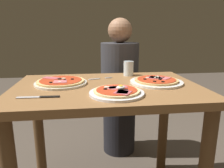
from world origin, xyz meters
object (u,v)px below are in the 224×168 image
water_glass_near (128,69)px  dining_table (107,110)px  pizza_across_left (61,82)px  diner_person (119,91)px  pizza_foreground (117,92)px  knife (41,97)px  pizza_across_right (156,81)px  fork (99,79)px

water_glass_near → dining_table: bearing=-124.2°
pizza_across_left → diner_person: bearing=51.9°
pizza_foreground → pizza_across_left: 0.38m
pizza_foreground → water_glass_near: (0.15, 0.43, 0.03)m
pizza_across_left → knife: 0.26m
pizza_across_right → diner_person: size_ratio=0.26×
pizza_across_left → pizza_across_right: 0.56m
pizza_across_right → diner_person: 0.65m
pizza_across_right → fork: pizza_across_right is taller
water_glass_near → fork: (-0.21, -0.09, -0.04)m
pizza_foreground → diner_person: bearing=79.8°
pizza_across_left → pizza_across_right: same height
dining_table → water_glass_near: 0.36m
pizza_across_left → diner_person: size_ratio=0.25×
dining_table → pizza_across_left: (-0.26, 0.07, 0.16)m
water_glass_near → fork: size_ratio=0.64×
dining_table → fork: bearing=102.2°
dining_table → pizza_foreground: size_ratio=3.92×
dining_table → pizza_across_right: 0.34m
pizza_across_left → water_glass_near: bearing=23.5°
pizza_foreground → pizza_across_left: pizza_foreground is taller
dining_table → water_glass_near: (0.17, 0.26, 0.19)m
pizza_foreground → water_glass_near: water_glass_near is taller
diner_person → pizza_across_left: bearing=51.9°
knife → dining_table: bearing=29.7°
pizza_across_left → water_glass_near: (0.44, 0.19, 0.03)m
dining_table → pizza_across_right: pizza_across_right is taller
pizza_across_left → fork: size_ratio=1.93×
knife → pizza_across_left: bearing=76.0°
fork → knife: (-0.29, -0.35, 0.00)m
pizza_across_left → water_glass_near: size_ratio=3.02×
knife → fork: bearing=51.0°
pizza_across_left → knife: size_ratio=1.53×
knife → diner_person: 0.97m
water_glass_near → knife: bearing=-138.5°
dining_table → knife: knife is taller
pizza_foreground → fork: bearing=100.7°
water_glass_near → pizza_foreground: bearing=-108.5°
pizza_foreground → diner_person: (0.14, 0.80, -0.23)m
fork → knife: knife is taller
pizza_across_left → pizza_across_right: size_ratio=0.97×
pizza_foreground → pizza_across_left: bearing=140.0°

